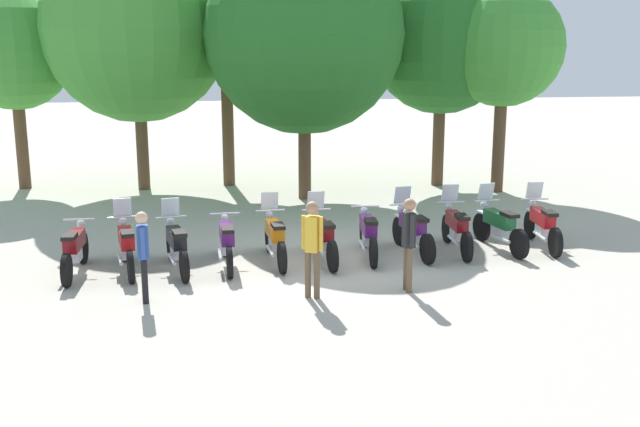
% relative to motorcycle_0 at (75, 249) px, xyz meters
% --- Properties ---
extents(ground_plane, '(80.00, 80.00, 0.00)m').
position_rel_motorcycle_0_xyz_m(ground_plane, '(4.94, 0.27, -0.50)').
color(ground_plane, '#ADA899').
extents(motorcycle_0, '(0.62, 2.19, 0.99)m').
position_rel_motorcycle_0_xyz_m(motorcycle_0, '(0.00, 0.00, 0.00)').
color(motorcycle_0, black).
rests_on(motorcycle_0, ground_plane).
extents(motorcycle_1, '(0.68, 2.17, 1.37)m').
position_rel_motorcycle_0_xyz_m(motorcycle_1, '(0.98, 0.10, 0.01)').
color(motorcycle_1, black).
rests_on(motorcycle_1, ground_plane).
extents(motorcycle_2, '(0.72, 2.16, 1.37)m').
position_rel_motorcycle_0_xyz_m(motorcycle_2, '(1.97, -0.01, 0.01)').
color(motorcycle_2, black).
rests_on(motorcycle_2, ground_plane).
extents(motorcycle_3, '(0.62, 2.19, 0.99)m').
position_rel_motorcycle_0_xyz_m(motorcycle_3, '(2.96, 0.16, 0.00)').
color(motorcycle_3, black).
rests_on(motorcycle_3, ground_plane).
extents(motorcycle_4, '(0.62, 2.19, 1.37)m').
position_rel_motorcycle_0_xyz_m(motorcycle_4, '(3.95, 0.34, 0.01)').
color(motorcycle_4, black).
rests_on(motorcycle_4, ground_plane).
extents(motorcycle_5, '(0.62, 2.19, 1.37)m').
position_rel_motorcycle_0_xyz_m(motorcycle_5, '(4.93, 0.29, 0.01)').
color(motorcycle_5, black).
rests_on(motorcycle_5, ground_plane).
extents(motorcycle_6, '(0.62, 2.19, 0.99)m').
position_rel_motorcycle_0_xyz_m(motorcycle_6, '(5.93, 0.47, 0.00)').
color(motorcycle_6, black).
rests_on(motorcycle_6, ground_plane).
extents(motorcycle_7, '(0.62, 2.18, 1.37)m').
position_rel_motorcycle_0_xyz_m(motorcycle_7, '(6.91, 0.58, 0.01)').
color(motorcycle_7, black).
rests_on(motorcycle_7, ground_plane).
extents(motorcycle_8, '(0.62, 2.19, 1.37)m').
position_rel_motorcycle_0_xyz_m(motorcycle_8, '(7.90, 0.66, 0.01)').
color(motorcycle_8, black).
rests_on(motorcycle_8, ground_plane).
extents(motorcycle_9, '(0.68, 2.17, 1.37)m').
position_rel_motorcycle_0_xyz_m(motorcycle_9, '(8.88, 0.72, 0.01)').
color(motorcycle_9, black).
rests_on(motorcycle_9, ground_plane).
extents(motorcycle_10, '(0.62, 2.19, 1.37)m').
position_rel_motorcycle_0_xyz_m(motorcycle_10, '(9.88, 0.74, 0.01)').
color(motorcycle_10, black).
rests_on(motorcycle_10, ground_plane).
extents(person_0, '(0.24, 0.41, 1.63)m').
position_rel_motorcycle_0_xyz_m(person_0, '(1.51, -1.84, 0.44)').
color(person_0, black).
rests_on(person_0, ground_plane).
extents(person_1, '(0.39, 0.31, 1.77)m').
position_rel_motorcycle_0_xyz_m(person_1, '(4.45, -1.99, 0.54)').
color(person_1, brown).
rests_on(person_1, ground_plane).
extents(person_2, '(0.25, 0.41, 1.74)m').
position_rel_motorcycle_0_xyz_m(person_2, '(6.23, -1.85, 0.52)').
color(person_2, brown).
rests_on(person_2, ground_plane).
extents(tree_0, '(3.45, 3.45, 5.83)m').
position_rel_motorcycle_0_xyz_m(tree_0, '(-3.10, 9.17, 3.58)').
color(tree_0, brown).
rests_on(tree_0, ground_plane).
extents(tree_1, '(5.47, 5.47, 7.50)m').
position_rel_motorcycle_0_xyz_m(tree_1, '(0.54, 8.58, 4.26)').
color(tree_1, brown).
rests_on(tree_1, ground_plane).
extents(tree_2, '(3.35, 3.35, 6.77)m').
position_rel_motorcycle_0_xyz_m(tree_2, '(3.11, 8.90, 4.55)').
color(tree_2, brown).
rests_on(tree_2, ground_plane).
extents(tree_3, '(5.51, 5.51, 7.37)m').
position_rel_motorcycle_0_xyz_m(tree_3, '(5.24, 6.59, 4.11)').
color(tree_3, brown).
rests_on(tree_3, ground_plane).
extents(tree_4, '(4.37, 4.37, 6.59)m').
position_rel_motorcycle_0_xyz_m(tree_4, '(9.56, 8.07, 3.89)').
color(tree_4, brown).
rests_on(tree_4, ground_plane).
extents(tree_5, '(3.47, 3.47, 6.00)m').
position_rel_motorcycle_0_xyz_m(tree_5, '(11.06, 6.86, 3.74)').
color(tree_5, brown).
rests_on(tree_5, ground_plane).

